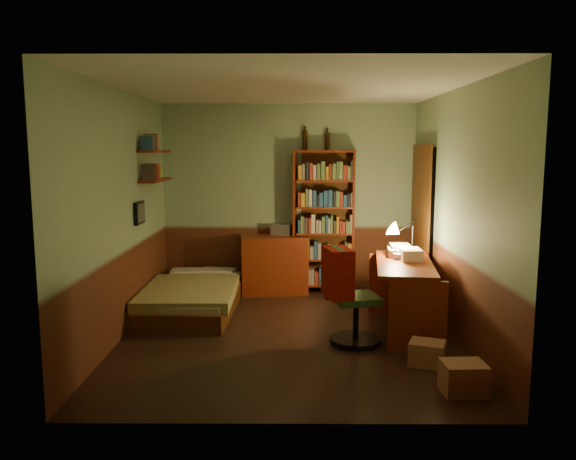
{
  "coord_description": "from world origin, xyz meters",
  "views": [
    {
      "loc": [
        0.03,
        -5.83,
        1.97
      ],
      "look_at": [
        0.0,
        0.25,
        1.1
      ],
      "focal_mm": 35.0,
      "sensor_mm": 36.0,
      "label": 1
    }
  ],
  "objects_px": {
    "desk_lamp": "(413,231)",
    "office_chair": "(356,299)",
    "desk": "(404,297)",
    "mini_stereo": "(282,229)",
    "bookshelf": "(324,222)",
    "cardboard_box_b": "(427,353)",
    "cardboard_box_a": "(464,378)",
    "dresser": "(274,265)",
    "bed": "(192,287)"
  },
  "relations": [
    {
      "from": "desk_lamp",
      "to": "bed",
      "type": "bearing_deg",
      "value": 163.86
    },
    {
      "from": "office_chair",
      "to": "cardboard_box_a",
      "type": "bearing_deg",
      "value": -70.55
    },
    {
      "from": "bookshelf",
      "to": "dresser",
      "type": "bearing_deg",
      "value": -165.93
    },
    {
      "from": "bookshelf",
      "to": "cardboard_box_b",
      "type": "height_order",
      "value": "bookshelf"
    },
    {
      "from": "dresser",
      "to": "office_chair",
      "type": "bearing_deg",
      "value": -72.72
    },
    {
      "from": "desk",
      "to": "desk_lamp",
      "type": "xyz_separation_m",
      "value": [
        0.17,
        0.4,
        0.67
      ]
    },
    {
      "from": "mini_stereo",
      "to": "office_chair",
      "type": "distance_m",
      "value": 2.34
    },
    {
      "from": "mini_stereo",
      "to": "bookshelf",
      "type": "height_order",
      "value": "bookshelf"
    },
    {
      "from": "mini_stereo",
      "to": "desk",
      "type": "xyz_separation_m",
      "value": [
        1.36,
        -1.75,
        -0.5
      ]
    },
    {
      "from": "dresser",
      "to": "mini_stereo",
      "type": "distance_m",
      "value": 0.5
    },
    {
      "from": "cardboard_box_a",
      "to": "mini_stereo",
      "type": "bearing_deg",
      "value": 114.48
    },
    {
      "from": "mini_stereo",
      "to": "cardboard_box_a",
      "type": "bearing_deg",
      "value": -49.96
    },
    {
      "from": "desk",
      "to": "mini_stereo",
      "type": "bearing_deg",
      "value": 135.73
    },
    {
      "from": "mini_stereo",
      "to": "cardboard_box_b",
      "type": "distance_m",
      "value": 3.18
    },
    {
      "from": "bed",
      "to": "office_chair",
      "type": "relative_size",
      "value": 2.06
    },
    {
      "from": "bookshelf",
      "to": "cardboard_box_b",
      "type": "xyz_separation_m",
      "value": [
        0.8,
        -2.72,
        -0.87
      ]
    },
    {
      "from": "desk_lamp",
      "to": "dresser",
      "type": "bearing_deg",
      "value": 135.35
    },
    {
      "from": "desk_lamp",
      "to": "office_chair",
      "type": "relative_size",
      "value": 0.62
    },
    {
      "from": "office_chair",
      "to": "dresser",
      "type": "bearing_deg",
      "value": 101.3
    },
    {
      "from": "bookshelf",
      "to": "mini_stereo",
      "type": "bearing_deg",
      "value": -176.87
    },
    {
      "from": "desk",
      "to": "desk_lamp",
      "type": "bearing_deg",
      "value": 75.21
    },
    {
      "from": "desk",
      "to": "office_chair",
      "type": "xyz_separation_m",
      "value": [
        -0.57,
        -0.42,
        0.08
      ]
    },
    {
      "from": "bookshelf",
      "to": "desk",
      "type": "distance_m",
      "value": 1.97
    },
    {
      "from": "office_chair",
      "to": "bed",
      "type": "bearing_deg",
      "value": 135.04
    },
    {
      "from": "dresser",
      "to": "desk_lamp",
      "type": "xyz_separation_m",
      "value": [
        1.63,
        -1.23,
        0.65
      ]
    },
    {
      "from": "bookshelf",
      "to": "cardboard_box_b",
      "type": "bearing_deg",
      "value": -66.55
    },
    {
      "from": "dresser",
      "to": "bookshelf",
      "type": "distance_m",
      "value": 0.91
    },
    {
      "from": "bookshelf",
      "to": "cardboard_box_a",
      "type": "relative_size",
      "value": 5.73
    },
    {
      "from": "mini_stereo",
      "to": "cardboard_box_a",
      "type": "xyz_separation_m",
      "value": [
        1.53,
        -3.36,
        -0.75
      ]
    },
    {
      "from": "bed",
      "to": "dresser",
      "type": "bearing_deg",
      "value": 42.77
    },
    {
      "from": "bookshelf",
      "to": "desk",
      "type": "xyz_separation_m",
      "value": [
        0.77,
        -1.71,
        -0.6
      ]
    },
    {
      "from": "cardboard_box_b",
      "to": "desk_lamp",
      "type": "bearing_deg",
      "value": 84.27
    },
    {
      "from": "cardboard_box_b",
      "to": "desk",
      "type": "bearing_deg",
      "value": 91.42
    },
    {
      "from": "mini_stereo",
      "to": "office_chair",
      "type": "bearing_deg",
      "value": -54.46
    },
    {
      "from": "mini_stereo",
      "to": "bookshelf",
      "type": "distance_m",
      "value": 0.59
    },
    {
      "from": "mini_stereo",
      "to": "desk_lamp",
      "type": "relative_size",
      "value": 0.48
    },
    {
      "from": "bookshelf",
      "to": "office_chair",
      "type": "distance_m",
      "value": 2.2
    },
    {
      "from": "bed",
      "to": "desk_lamp",
      "type": "distance_m",
      "value": 2.76
    },
    {
      "from": "desk",
      "to": "cardboard_box_b",
      "type": "bearing_deg",
      "value": -80.66
    },
    {
      "from": "office_chair",
      "to": "cardboard_box_a",
      "type": "xyz_separation_m",
      "value": [
        0.74,
        -1.2,
        -0.34
      ]
    },
    {
      "from": "dresser",
      "to": "office_chair",
      "type": "distance_m",
      "value": 2.23
    },
    {
      "from": "dresser",
      "to": "mini_stereo",
      "type": "bearing_deg",
      "value": 42.45
    },
    {
      "from": "bed",
      "to": "office_chair",
      "type": "xyz_separation_m",
      "value": [
        1.89,
        -1.2,
        0.18
      ]
    },
    {
      "from": "bookshelf",
      "to": "cardboard_box_a",
      "type": "bearing_deg",
      "value": -67.0
    },
    {
      "from": "bookshelf",
      "to": "desk",
      "type": "bearing_deg",
      "value": -58.55
    },
    {
      "from": "dresser",
      "to": "office_chair",
      "type": "height_order",
      "value": "office_chair"
    },
    {
      "from": "mini_stereo",
      "to": "cardboard_box_a",
      "type": "distance_m",
      "value": 3.77
    },
    {
      "from": "dresser",
      "to": "desk",
      "type": "distance_m",
      "value": 2.19
    },
    {
      "from": "dresser",
      "to": "cardboard_box_a",
      "type": "height_order",
      "value": "dresser"
    },
    {
      "from": "office_chair",
      "to": "mini_stereo",
      "type": "bearing_deg",
      "value": 97.56
    }
  ]
}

